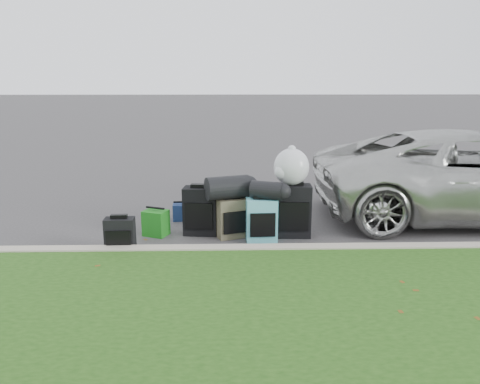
{
  "coord_description": "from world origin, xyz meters",
  "views": [
    {
      "loc": [
        -0.27,
        -6.47,
        2.17
      ],
      "look_at": [
        -0.1,
        0.2,
        0.55
      ],
      "focal_mm": 35.0,
      "sensor_mm": 36.0,
      "label": 1
    }
  ],
  "objects_px": {
    "suitcase_large_black_left": "(201,211)",
    "tote_navy": "(181,212)",
    "suitcase_small_black": "(120,236)",
    "suitcase_olive": "(232,218)",
    "suitcase_large_black_right": "(293,211)",
    "tote_green": "(156,223)",
    "suitcase_teal": "(262,220)",
    "suv": "(476,175)"
  },
  "relations": [
    {
      "from": "suitcase_olive",
      "to": "tote_navy",
      "type": "distance_m",
      "value": 1.15
    },
    {
      "from": "tote_green",
      "to": "tote_navy",
      "type": "relative_size",
      "value": 1.41
    },
    {
      "from": "suv",
      "to": "tote_navy",
      "type": "bearing_deg",
      "value": 92.58
    },
    {
      "from": "tote_navy",
      "to": "tote_green",
      "type": "bearing_deg",
      "value": -114.91
    },
    {
      "from": "suitcase_teal",
      "to": "tote_navy",
      "type": "height_order",
      "value": "suitcase_teal"
    },
    {
      "from": "suitcase_small_black",
      "to": "suitcase_large_black_left",
      "type": "height_order",
      "value": "suitcase_large_black_left"
    },
    {
      "from": "suitcase_small_black",
      "to": "suitcase_teal",
      "type": "distance_m",
      "value": 1.88
    },
    {
      "from": "suitcase_large_black_left",
      "to": "tote_navy",
      "type": "xyz_separation_m",
      "value": [
        -0.36,
        0.67,
        -0.21
      ]
    },
    {
      "from": "suitcase_small_black",
      "to": "tote_navy",
      "type": "distance_m",
      "value": 1.55
    },
    {
      "from": "suv",
      "to": "tote_navy",
      "type": "relative_size",
      "value": 19.54
    },
    {
      "from": "suitcase_large_black_right",
      "to": "tote_navy",
      "type": "xyz_separation_m",
      "value": [
        -1.66,
        0.79,
        -0.24
      ]
    },
    {
      "from": "suitcase_large_black_left",
      "to": "suv",
      "type": "bearing_deg",
      "value": 15.96
    },
    {
      "from": "suitcase_olive",
      "to": "suitcase_large_black_right",
      "type": "distance_m",
      "value": 0.87
    },
    {
      "from": "suitcase_olive",
      "to": "tote_green",
      "type": "relative_size",
      "value": 1.53
    },
    {
      "from": "suitcase_olive",
      "to": "suv",
      "type": "bearing_deg",
      "value": -7.41
    },
    {
      "from": "suitcase_large_black_right",
      "to": "tote_green",
      "type": "relative_size",
      "value": 2.04
    },
    {
      "from": "suitcase_teal",
      "to": "suv",
      "type": "bearing_deg",
      "value": 13.83
    },
    {
      "from": "suitcase_teal",
      "to": "suitcase_large_black_right",
      "type": "distance_m",
      "value": 0.5
    },
    {
      "from": "suitcase_teal",
      "to": "tote_green",
      "type": "height_order",
      "value": "suitcase_teal"
    },
    {
      "from": "tote_navy",
      "to": "suitcase_teal",
      "type": "bearing_deg",
      "value": -42.93
    },
    {
      "from": "suitcase_large_black_left",
      "to": "suitcase_olive",
      "type": "height_order",
      "value": "suitcase_large_black_left"
    },
    {
      "from": "suitcase_large_black_right",
      "to": "tote_green",
      "type": "xyz_separation_m",
      "value": [
        -1.94,
        0.08,
        -0.19
      ]
    },
    {
      "from": "suitcase_small_black",
      "to": "suitcase_olive",
      "type": "xyz_separation_m",
      "value": [
        1.42,
        0.6,
        0.05
      ]
    },
    {
      "from": "suv",
      "to": "suitcase_teal",
      "type": "relative_size",
      "value": 8.45
    },
    {
      "from": "suitcase_small_black",
      "to": "suitcase_olive",
      "type": "distance_m",
      "value": 1.54
    },
    {
      "from": "suitcase_teal",
      "to": "tote_green",
      "type": "bearing_deg",
      "value": 166.88
    },
    {
      "from": "suv",
      "to": "suitcase_teal",
      "type": "distance_m",
      "value": 3.62
    },
    {
      "from": "suitcase_large_black_left",
      "to": "tote_navy",
      "type": "height_order",
      "value": "suitcase_large_black_left"
    },
    {
      "from": "suv",
      "to": "tote_navy",
      "type": "distance_m",
      "value": 4.69
    },
    {
      "from": "suitcase_large_black_right",
      "to": "tote_green",
      "type": "distance_m",
      "value": 1.95
    },
    {
      "from": "suitcase_large_black_right",
      "to": "suitcase_teal",
      "type": "bearing_deg",
      "value": -154.08
    },
    {
      "from": "suitcase_large_black_left",
      "to": "suitcase_teal",
      "type": "distance_m",
      "value": 0.91
    },
    {
      "from": "suv",
      "to": "suitcase_large_black_left",
      "type": "distance_m",
      "value": 4.37
    },
    {
      "from": "suv",
      "to": "suitcase_large_black_left",
      "type": "bearing_deg",
      "value": 101.47
    },
    {
      "from": "suitcase_large_black_left",
      "to": "tote_navy",
      "type": "distance_m",
      "value": 0.79
    },
    {
      "from": "suitcase_large_black_left",
      "to": "suitcase_large_black_right",
      "type": "xyz_separation_m",
      "value": [
        1.3,
        -0.12,
        0.03
      ]
    },
    {
      "from": "suitcase_large_black_left",
      "to": "tote_green",
      "type": "relative_size",
      "value": 1.89
    },
    {
      "from": "suitcase_large_black_left",
      "to": "tote_green",
      "type": "height_order",
      "value": "suitcase_large_black_left"
    },
    {
      "from": "suitcase_teal",
      "to": "tote_green",
      "type": "distance_m",
      "value": 1.51
    },
    {
      "from": "suitcase_small_black",
      "to": "tote_green",
      "type": "height_order",
      "value": "suitcase_small_black"
    },
    {
      "from": "suitcase_large_black_right",
      "to": "tote_navy",
      "type": "relative_size",
      "value": 2.88
    },
    {
      "from": "tote_navy",
      "to": "suv",
      "type": "bearing_deg",
      "value": -3.11
    }
  ]
}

